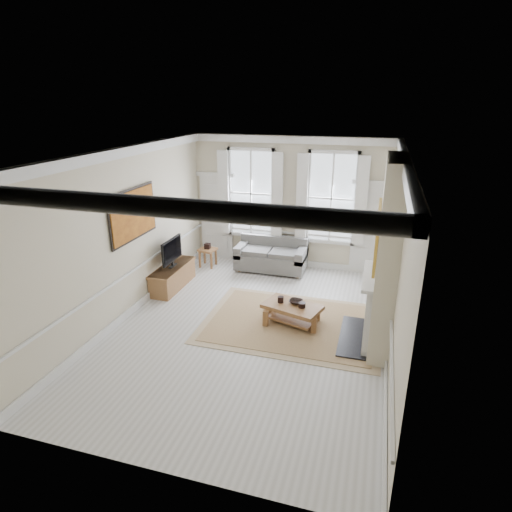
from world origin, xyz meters
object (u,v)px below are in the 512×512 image
(sofa, at_px, (272,257))
(side_table, at_px, (208,252))
(coffee_table, at_px, (292,309))
(tv_stand, at_px, (173,277))

(sofa, height_order, side_table, sofa)
(side_table, xyz_separation_m, coffee_table, (2.81, -2.44, -0.05))
(coffee_table, bearing_deg, sofa, 129.20)
(sofa, relative_size, coffee_table, 1.43)
(sofa, xyz_separation_m, side_table, (-1.70, -0.26, 0.04))
(side_table, distance_m, tv_stand, 1.53)
(tv_stand, bearing_deg, side_table, 79.41)
(sofa, height_order, coffee_table, sofa)
(tv_stand, bearing_deg, sofa, 41.60)
(sofa, distance_m, coffee_table, 2.92)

